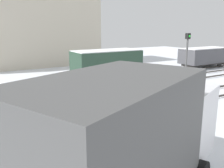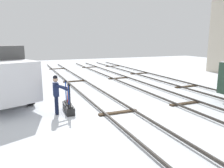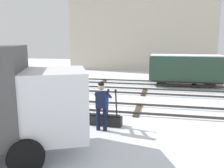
% 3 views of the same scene
% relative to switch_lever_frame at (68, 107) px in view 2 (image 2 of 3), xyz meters
% --- Properties ---
extents(ground_plane, '(60.00, 60.00, 0.00)m').
position_rel_switch_lever_frame_xyz_m(ground_plane, '(1.15, 2.12, -0.25)').
color(ground_plane, silver).
extents(track_main_line, '(44.00, 1.94, 0.18)m').
position_rel_switch_lever_frame_xyz_m(track_main_line, '(1.15, 2.12, -0.14)').
color(track_main_line, '#38332D').
rests_on(track_main_line, ground_plane).
extents(track_siding_near, '(44.00, 1.94, 0.18)m').
position_rel_switch_lever_frame_xyz_m(track_siding_near, '(1.15, 6.11, -0.14)').
color(track_siding_near, '#38332D').
rests_on(track_siding_near, ground_plane).
extents(switch_lever_frame, '(1.53, 0.42, 1.45)m').
position_rel_switch_lever_frame_xyz_m(switch_lever_frame, '(0.00, 0.00, 0.00)').
color(switch_lever_frame, black).
rests_on(switch_lever_frame, ground_plane).
extents(rail_worker, '(0.55, 0.70, 1.84)m').
position_rel_switch_lever_frame_xyz_m(rail_worker, '(0.10, -0.54, 0.80)').
color(rail_worker, '#111831').
rests_on(rail_worker, ground_plane).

